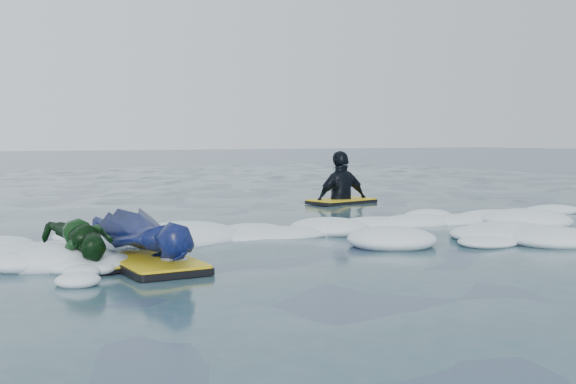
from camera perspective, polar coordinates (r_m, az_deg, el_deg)
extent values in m
plane|color=#1B2B41|center=(6.87, 2.07, -5.26)|extent=(120.00, 120.00, 0.00)
cube|color=black|center=(6.42, -10.50, -5.65)|extent=(0.66, 1.19, 0.06)
cube|color=gold|center=(6.41, -10.50, -5.29)|extent=(0.63, 1.17, 0.02)
imported|color=navy|center=(6.62, -11.23, -3.39)|extent=(0.70, 1.80, 0.43)
cube|color=black|center=(6.50, -15.43, -5.71)|extent=(0.55, 0.79, 0.04)
cube|color=gold|center=(6.49, -15.43, -5.50)|extent=(0.53, 0.77, 0.01)
cube|color=blue|center=(6.49, -15.43, -5.43)|extent=(0.29, 0.69, 0.00)
imported|color=#0E3610|center=(6.66, -15.88, -3.78)|extent=(0.52, 1.08, 0.41)
cube|color=black|center=(12.48, 4.25, -0.77)|extent=(1.28, 0.86, 0.06)
cube|color=gold|center=(12.47, 4.25, -0.59)|extent=(1.25, 0.83, 0.02)
imported|color=black|center=(12.48, 4.25, -0.79)|extent=(1.06, 0.48, 1.77)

